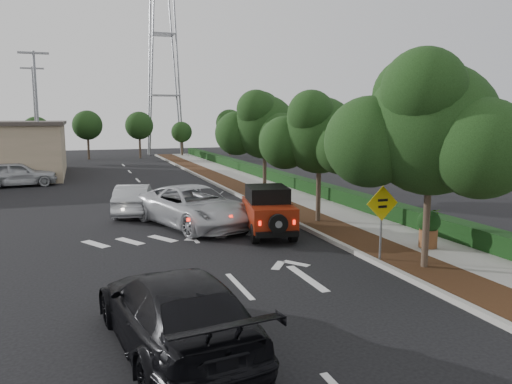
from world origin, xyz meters
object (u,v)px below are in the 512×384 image
red_jeep (268,210)px  silver_suv_ahead (194,207)px  speed_hump_sign (382,213)px  black_suv_oncoming (175,311)px

red_jeep → silver_suv_ahead: (-2.35, 2.35, -0.11)m
red_jeep → speed_hump_sign: bearing=-57.2°
red_jeep → silver_suv_ahead: bearing=145.6°
red_jeep → silver_suv_ahead: red_jeep is taller
red_jeep → silver_suv_ahead: size_ratio=0.63×
silver_suv_ahead → black_suv_oncoming: (-2.80, -10.79, -0.05)m
speed_hump_sign → silver_suv_ahead: bearing=122.1°
black_suv_oncoming → speed_hump_sign: speed_hump_sign is taller
red_jeep → speed_hump_sign: 5.18m
silver_suv_ahead → red_jeep: bearing=-64.0°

